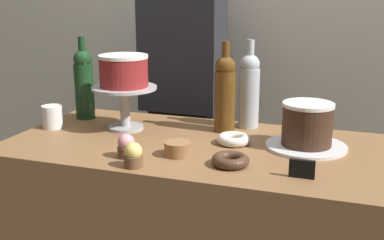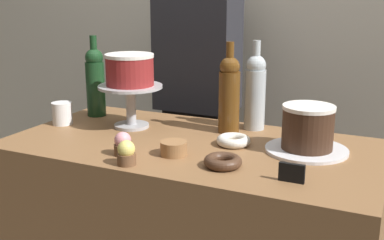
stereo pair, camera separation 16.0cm
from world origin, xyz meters
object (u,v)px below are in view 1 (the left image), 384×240
Objects in this scene: cupcake_lemon at (133,155)px; barista_figure at (183,110)px; cake_stand_pedestal at (125,100)px; donut_chocolate at (230,160)px; wine_bottle_amber at (225,92)px; wine_bottle_clear at (249,89)px; donut_sugar at (234,139)px; white_layer_cake at (124,71)px; price_sign_chalkboard at (302,169)px; coffee_cup_ceramic at (53,117)px; cookie_stack at (178,149)px; chocolate_round_cake at (307,124)px; wine_bottle_green at (84,83)px; cupcake_strawberry at (126,146)px.

barista_figure reaches higher than cupcake_lemon.
cake_stand_pedestal is 2.12× the size of donut_chocolate.
wine_bottle_amber is 0.11m from wine_bottle_clear.
donut_sugar is (-0.04, 0.20, 0.00)m from donut_chocolate.
white_layer_cake is 0.47m from donut_sugar.
price_sign_chalkboard is (0.67, -0.28, -0.08)m from cake_stand_pedestal.
white_layer_cake is at bearing 151.86° from donut_chocolate.
donut_sugar is at bearing 136.97° from price_sign_chalkboard.
wine_bottle_clear is at bearing 48.07° from wine_bottle_amber.
coffee_cup_ceramic is (-0.61, -0.17, -0.10)m from wine_bottle_amber.
cookie_stack is at bearing 169.84° from donut_chocolate.
donut_chocolate is at bearing -71.84° from wine_bottle_amber.
coffee_cup_ceramic is at bearing -177.39° from donut_sugar.
chocolate_round_cake reaches higher than cupcake_lemon.
donut_chocolate is at bearing 171.58° from price_sign_chalkboard.
wine_bottle_green is at bearing 173.59° from chocolate_round_cake.
cupcake_lemon is (-0.45, -0.34, -0.05)m from chocolate_round_cake.
cupcake_strawberry is at bearing -26.96° from coffee_cup_ceramic.
donut_chocolate is at bearing -26.34° from wine_bottle_green.
cake_stand_pedestal is at bearing -153.43° from white_layer_cake.
donut_chocolate is (0.04, -0.42, -0.13)m from wine_bottle_clear.
white_layer_cake is 0.56m from donut_chocolate.
wine_bottle_green is 2.91× the size of donut_sugar.
wine_bottle_clear is at bearing 58.59° from cupcake_strawberry.
coffee_cup_ceramic is at bearing 153.04° from cupcake_strawberry.
white_layer_cake is 0.44m from cupcake_lemon.
white_layer_cake is 2.39× the size of cupcake_strawberry.
wine_bottle_clear is at bearing 67.11° from cupcake_lemon.
donut_sugar is (0.22, 0.31, -0.02)m from cupcake_lemon.
donut_chocolate is 0.07× the size of barista_figure.
cupcake_strawberry is (0.14, -0.28, -0.07)m from cake_stand_pedestal.
wine_bottle_green is at bearing -179.76° from wine_bottle_amber.
cupcake_strawberry is at bearing -82.27° from barista_figure.
wine_bottle_amber reaches higher than white_layer_cake.
price_sign_chalkboard is at bearing -22.50° from wine_bottle_green.
chocolate_round_cake is at bearing 37.19° from cupcake_lemon.
wine_bottle_clear is at bearing 70.98° from cookie_stack.
donut_chocolate is at bearing -28.14° from white_layer_cake.
cake_stand_pedestal reaches higher than cupcake_strawberry.
cupcake_strawberry is (-0.51, -0.28, -0.05)m from chocolate_round_cake.
donut_sugar is at bearing 101.74° from donut_chocolate.
cookie_stack is 1.20× the size of price_sign_chalkboard.
wine_bottle_amber is 0.48m from cupcake_lemon.
donut_sugar is at bearing -90.21° from wine_bottle_clear.
wine_bottle_green is 3.87× the size of cookie_stack.
white_layer_cake is at bearing -93.84° from barista_figure.
cupcake_strawberry is at bearing -62.91° from cake_stand_pedestal.
donut_chocolate is 0.21m from donut_sugar.
wine_bottle_clear is at bearing 118.95° from price_sign_chalkboard.
barista_figure is (-0.17, 0.87, -0.08)m from cupcake_lemon.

